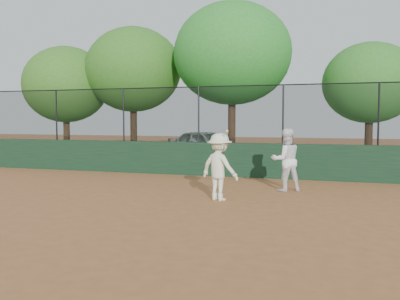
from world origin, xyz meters
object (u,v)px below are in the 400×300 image
(parked_car, at_px, (208,146))
(player_main, at_px, (220,167))
(tree_2, at_px, (232,54))
(tree_3, at_px, (370,83))
(player_second, at_px, (286,160))
(tree_0, at_px, (66,85))
(tree_1, at_px, (133,70))

(parked_car, xyz_separation_m, player_main, (3.06, -8.91, 0.06))
(tree_2, bearing_deg, tree_3, 7.11)
(player_second, height_order, player_main, player_main)
(tree_0, distance_m, tree_3, 15.48)
(player_second, xyz_separation_m, player_main, (-1.39, -1.98, -0.04))
(player_main, xyz_separation_m, tree_1, (-7.65, 10.52, 3.76))
(tree_0, relative_size, tree_2, 0.79)
(player_second, xyz_separation_m, tree_1, (-9.04, 8.54, 3.71))
(player_main, xyz_separation_m, tree_0, (-11.50, 10.12, 3.05))
(parked_car, bearing_deg, tree_3, -45.60)
(parked_car, distance_m, tree_3, 7.82)
(parked_car, xyz_separation_m, tree_2, (0.84, 1.14, 4.34))
(player_main, bearing_deg, tree_1, 126.03)
(player_main, bearing_deg, parked_car, 108.96)
(tree_0, bearing_deg, tree_1, 5.96)
(parked_car, distance_m, player_second, 8.24)
(player_main, height_order, tree_2, tree_2)
(tree_1, relative_size, tree_2, 0.90)
(parked_car, relative_size, tree_3, 0.83)
(parked_car, relative_size, player_main, 2.55)
(player_second, relative_size, tree_0, 0.30)
(player_second, height_order, tree_1, tree_1)
(parked_car, xyz_separation_m, player_second, (4.45, -6.94, 0.11))
(player_second, distance_m, tree_1, 12.98)
(tree_0, distance_m, tree_1, 3.94)
(parked_car, distance_m, player_main, 9.42)
(tree_1, distance_m, tree_3, 11.65)
(parked_car, xyz_separation_m, tree_0, (-8.44, 1.21, 3.11))
(player_second, xyz_separation_m, tree_3, (2.57, 8.84, 2.76))
(player_main, xyz_separation_m, tree_2, (-2.22, 10.05, 4.28))
(tree_0, height_order, tree_3, tree_0)
(tree_0, height_order, tree_1, tree_1)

